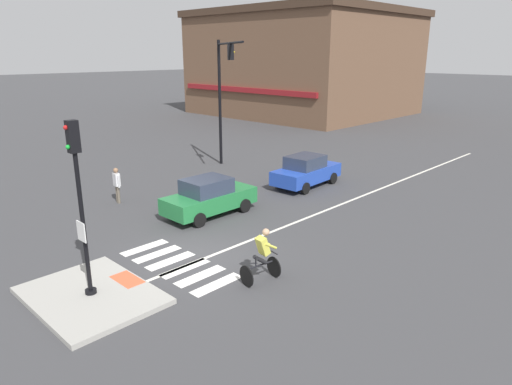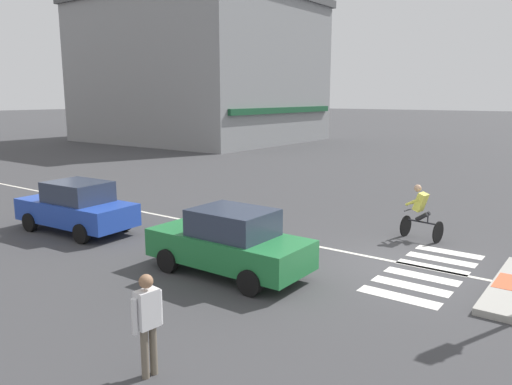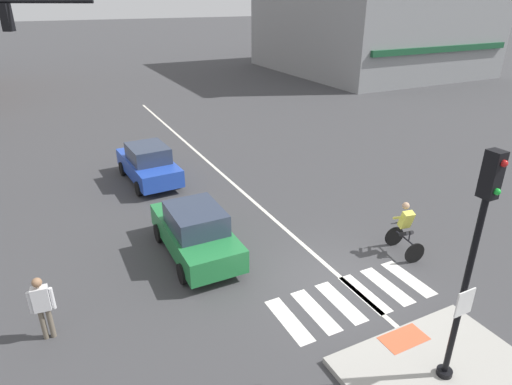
{
  "view_description": "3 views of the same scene",
  "coord_description": "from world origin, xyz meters",
  "px_view_note": "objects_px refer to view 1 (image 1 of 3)",
  "views": [
    {
      "loc": [
        11.54,
        -8.92,
        6.7
      ],
      "look_at": [
        -0.88,
        3.83,
        1.3
      ],
      "focal_mm": 32.37,
      "sensor_mm": 36.0,
      "label": 1
    },
    {
      "loc": [
        -12.09,
        -4.31,
        4.3
      ],
      "look_at": [
        1.38,
        5.5,
        1.09
      ],
      "focal_mm": 35.06,
      "sensor_mm": 36.0,
      "label": 2
    },
    {
      "loc": [
        -6.52,
        -8.08,
        7.37
      ],
      "look_at": [
        -0.36,
        4.24,
        1.12
      ],
      "focal_mm": 30.67,
      "sensor_mm": 36.0,
      "label": 3
    }
  ],
  "objects_px": {
    "signal_pole": "(79,194)",
    "car_green_westbound_near": "(209,197)",
    "traffic_light_mast": "(223,85)",
    "pedestrian_at_curb_left": "(117,183)",
    "cyclist": "(262,255)",
    "car_blue_westbound_far": "(306,171)"
  },
  "relations": [
    {
      "from": "signal_pole",
      "to": "pedestrian_at_curb_left",
      "type": "height_order",
      "value": "signal_pole"
    },
    {
      "from": "car_blue_westbound_far",
      "to": "cyclist",
      "type": "bearing_deg",
      "value": -58.71
    },
    {
      "from": "traffic_light_mast",
      "to": "pedestrian_at_curb_left",
      "type": "distance_m",
      "value": 9.08
    },
    {
      "from": "car_green_westbound_near",
      "to": "car_blue_westbound_far",
      "type": "relative_size",
      "value": 0.98
    },
    {
      "from": "signal_pole",
      "to": "cyclist",
      "type": "relative_size",
      "value": 2.93
    },
    {
      "from": "car_blue_westbound_far",
      "to": "pedestrian_at_curb_left",
      "type": "bearing_deg",
      "value": -118.21
    },
    {
      "from": "car_green_westbound_near",
      "to": "cyclist",
      "type": "xyz_separation_m",
      "value": [
        5.77,
        -2.78,
        0.06
      ]
    },
    {
      "from": "traffic_light_mast",
      "to": "cyclist",
      "type": "distance_m",
      "value": 15.2
    },
    {
      "from": "traffic_light_mast",
      "to": "car_blue_westbound_far",
      "type": "height_order",
      "value": "traffic_light_mast"
    },
    {
      "from": "traffic_light_mast",
      "to": "pedestrian_at_curb_left",
      "type": "relative_size",
      "value": 4.45
    },
    {
      "from": "signal_pole",
      "to": "car_blue_westbound_far",
      "type": "height_order",
      "value": "signal_pole"
    },
    {
      "from": "signal_pole",
      "to": "car_blue_westbound_far",
      "type": "xyz_separation_m",
      "value": [
        -2.83,
        13.38,
        -2.29
      ]
    },
    {
      "from": "cyclist",
      "to": "pedestrian_at_curb_left",
      "type": "height_order",
      "value": "cyclist"
    },
    {
      "from": "car_blue_westbound_far",
      "to": "car_green_westbound_near",
      "type": "bearing_deg",
      "value": -91.43
    },
    {
      "from": "car_blue_westbound_far",
      "to": "traffic_light_mast",
      "type": "bearing_deg",
      "value": -177.18
    },
    {
      "from": "pedestrian_at_curb_left",
      "to": "car_blue_westbound_far",
      "type": "bearing_deg",
      "value": 61.79
    },
    {
      "from": "signal_pole",
      "to": "traffic_light_mast",
      "type": "height_order",
      "value": "traffic_light_mast"
    },
    {
      "from": "signal_pole",
      "to": "pedestrian_at_curb_left",
      "type": "distance_m",
      "value": 9.12
    },
    {
      "from": "signal_pole",
      "to": "car_green_westbound_near",
      "type": "distance_m",
      "value": 7.89
    },
    {
      "from": "car_green_westbound_near",
      "to": "pedestrian_at_curb_left",
      "type": "xyz_separation_m",
      "value": [
        -4.31,
        -1.88,
        0.17
      ]
    },
    {
      "from": "car_green_westbound_near",
      "to": "cyclist",
      "type": "relative_size",
      "value": 2.44
    },
    {
      "from": "traffic_light_mast",
      "to": "car_green_westbound_near",
      "type": "xyz_separation_m",
      "value": [
        5.84,
        -6.16,
        -4.1
      ]
    }
  ]
}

